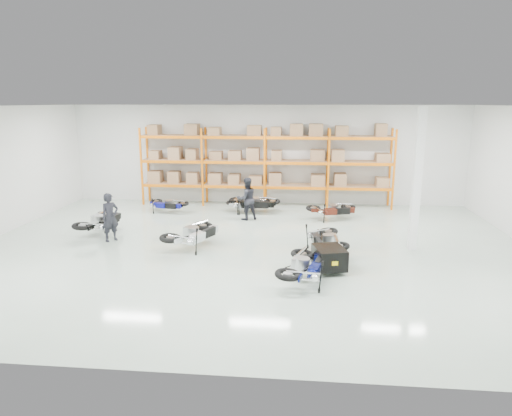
# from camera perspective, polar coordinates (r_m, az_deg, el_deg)

# --- Properties ---
(room) EXTENTS (18.00, 18.00, 18.00)m
(room) POSITION_cam_1_polar(r_m,az_deg,el_deg) (14.23, -0.81, 3.50)
(room) COLOR #AEC2AF
(room) RESTS_ON ground
(pallet_rack) EXTENTS (11.28, 0.98, 3.62)m
(pallet_rack) POSITION_cam_1_polar(r_m,az_deg,el_deg) (20.59, 1.17, 6.52)
(pallet_rack) COLOR orange
(pallet_rack) RESTS_ON ground
(structural_column) EXTENTS (0.25, 0.25, 4.50)m
(structural_column) POSITION_cam_1_polar(r_m,az_deg,el_deg) (15.09, 19.47, 3.30)
(structural_column) COLOR white
(structural_column) RESTS_ON ground
(moto_blue_centre) EXTENTS (1.37, 2.10, 1.25)m
(moto_blue_centre) POSITION_cam_1_polar(r_m,az_deg,el_deg) (12.00, 6.08, -6.62)
(moto_blue_centre) COLOR #070D47
(moto_blue_centre) RESTS_ON ground
(moto_silver_left) EXTENTS (1.75, 2.24, 1.30)m
(moto_silver_left) POSITION_cam_1_polar(r_m,az_deg,el_deg) (14.85, -7.85, -2.69)
(moto_silver_left) COLOR silver
(moto_silver_left) RESTS_ON ground
(moto_black_far_left) EXTENTS (1.15, 2.06, 1.29)m
(moto_black_far_left) POSITION_cam_1_polar(r_m,az_deg,el_deg) (17.17, -18.85, -1.13)
(moto_black_far_left) COLOR black
(moto_black_far_left) RESTS_ON ground
(moto_touring_right) EXTENTS (1.19, 1.98, 1.21)m
(moto_touring_right) POSITION_cam_1_polar(r_m,az_deg,el_deg) (14.38, 8.78, -3.43)
(moto_touring_right) COLOR black
(moto_touring_right) RESTS_ON ground
(trailer) EXTENTS (1.00, 1.71, 0.69)m
(trailer) POSITION_cam_1_polar(r_m,az_deg,el_deg) (12.91, 9.13, -6.16)
(trailer) COLOR black
(trailer) RESTS_ON ground
(moto_back_a) EXTENTS (1.70, 1.13, 1.01)m
(moto_back_a) POSITION_cam_1_polar(r_m,az_deg,el_deg) (19.81, -11.06, 0.79)
(moto_back_a) COLOR navy
(moto_back_a) RESTS_ON ground
(moto_back_b) EXTENTS (1.67, 1.01, 1.02)m
(moto_back_b) POSITION_cam_1_polar(r_m,az_deg,el_deg) (19.43, -1.06, 0.80)
(moto_back_b) COLOR #A2A7AC
(moto_back_b) RESTS_ON ground
(moto_back_c) EXTENTS (1.97, 1.08, 1.23)m
(moto_back_c) POSITION_cam_1_polar(r_m,az_deg,el_deg) (19.34, -0.31, 1.06)
(moto_back_c) COLOR black
(moto_back_c) RESTS_ON ground
(moto_back_d) EXTENTS (1.92, 1.28, 1.14)m
(moto_back_d) POSITION_cam_1_polar(r_m,az_deg,el_deg) (18.51, 9.55, 0.18)
(moto_back_d) COLOR #47160E
(moto_back_d) RESTS_ON ground
(person_left) EXTENTS (0.69, 0.71, 1.65)m
(person_left) POSITION_cam_1_polar(r_m,az_deg,el_deg) (16.18, -17.76, -1.11)
(person_left) COLOR black
(person_left) RESTS_ON ground
(person_back) EXTENTS (1.04, 0.96, 1.71)m
(person_back) POSITION_cam_1_polar(r_m,az_deg,el_deg) (18.21, -1.17, 1.17)
(person_back) COLOR #21222A
(person_back) RESTS_ON ground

